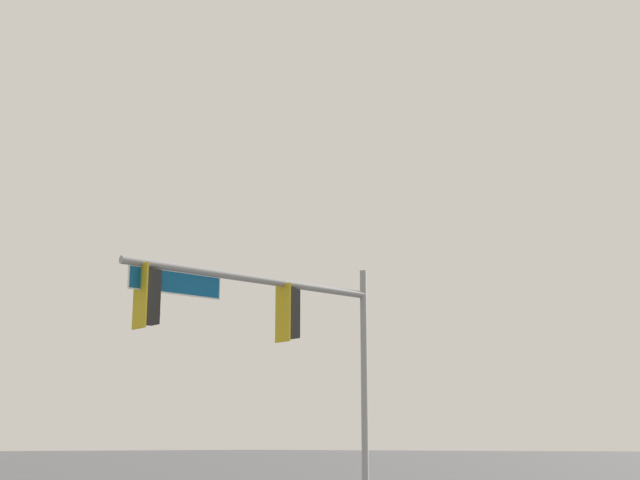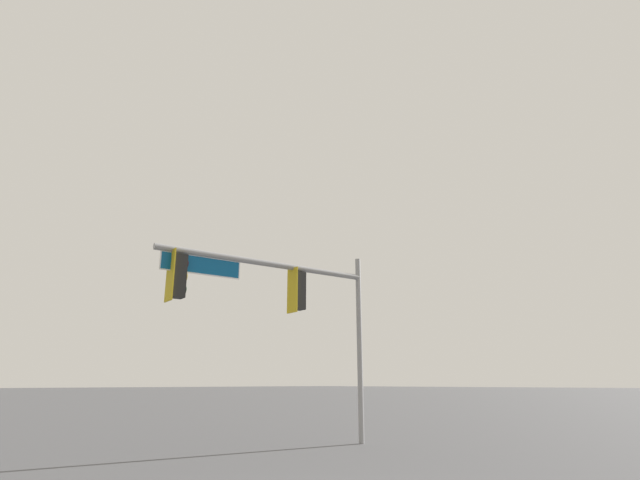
{
  "view_description": "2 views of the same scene",
  "coord_description": "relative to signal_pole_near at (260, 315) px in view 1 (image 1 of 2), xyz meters",
  "views": [
    {
      "loc": [
        9.87,
        7.11,
        1.4
      ],
      "look_at": [
        -4.41,
        -4.96,
        5.72
      ],
      "focal_mm": 50.0,
      "sensor_mm": 36.0,
      "label": 1
    },
    {
      "loc": [
        4.79,
        4.37,
        1.71
      ],
      "look_at": [
        -4.26,
        -4.73,
        5.39
      ],
      "focal_mm": 28.0,
      "sensor_mm": 36.0,
      "label": 2
    }
  ],
  "objects": [
    {
      "name": "signal_pole_near",
      "position": [
        0.0,
        0.0,
        0.0
      ],
      "size": [
        6.53,
        1.32,
        5.55
      ],
      "color": "gray",
      "rests_on": "ground_plane"
    }
  ]
}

